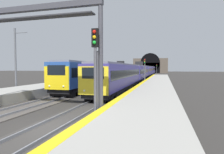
# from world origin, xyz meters

# --- Properties ---
(ground_plane) EXTENTS (320.00, 320.00, 0.00)m
(ground_plane) POSITION_xyz_m (0.00, 0.00, 0.00)
(ground_plane) COLOR #302D2B
(platform_right) EXTENTS (112.00, 4.50, 0.91)m
(platform_right) POSITION_xyz_m (0.00, -4.50, 0.46)
(platform_right) COLOR #9E9B93
(platform_right) RESTS_ON ground_plane
(platform_right_edge_strip) EXTENTS (112.00, 0.50, 0.01)m
(platform_right_edge_strip) POSITION_xyz_m (0.00, -2.49, 0.92)
(platform_right_edge_strip) COLOR yellow
(platform_right_edge_strip) RESTS_ON platform_right
(track_main_line) EXTENTS (160.00, 2.63, 0.21)m
(track_main_line) POSITION_xyz_m (0.00, 0.00, 0.04)
(track_main_line) COLOR #383533
(track_main_line) RESTS_ON ground_plane
(train_main_approaching) EXTENTS (79.23, 2.81, 4.60)m
(train_main_approaching) POSITION_xyz_m (45.36, -0.00, 2.11)
(train_main_approaching) COLOR navy
(train_main_approaching) RESTS_ON ground_plane
(train_adjacent_platform) EXTENTS (58.94, 3.27, 4.85)m
(train_adjacent_platform) POSITION_xyz_m (37.15, 4.81, 2.25)
(train_adjacent_platform) COLOR #264C99
(train_adjacent_platform) RESTS_ON ground_plane
(railway_signal_near) EXTENTS (0.39, 0.38, 5.38)m
(railway_signal_near) POSITION_xyz_m (1.56, -1.88, 3.25)
(railway_signal_near) COLOR #4C4C54
(railway_signal_near) RESTS_ON ground_plane
(railway_signal_mid) EXTENTS (0.39, 0.38, 4.97)m
(railway_signal_mid) POSITION_xyz_m (29.84, -1.88, 3.02)
(railway_signal_mid) COLOR #4C4C54
(railway_signal_mid) RESTS_ON ground_plane
(railway_signal_far) EXTENTS (0.39, 0.38, 4.96)m
(railway_signal_far) POSITION_xyz_m (91.26, -1.88, 3.02)
(railway_signal_far) COLOR #38383D
(railway_signal_far) RESTS_ON ground_plane
(overhead_signal_gantry) EXTENTS (0.70, 9.18, 7.19)m
(overhead_signal_gantry) POSITION_xyz_m (2.03, 2.41, 5.47)
(overhead_signal_gantry) COLOR #3F3F47
(overhead_signal_gantry) RESTS_ON ground_plane
(tunnel_portal) EXTENTS (2.53, 20.31, 11.84)m
(tunnel_portal) POSITION_xyz_m (106.35, 2.41, 4.43)
(tunnel_portal) COLOR #51473D
(tunnel_portal) RESTS_ON ground_plane
(catenary_mast_near) EXTENTS (0.22, 1.90, 7.99)m
(catenary_mast_near) POSITION_xyz_m (10.64, 11.93, 4.09)
(catenary_mast_near) COLOR #595B60
(catenary_mast_near) RESTS_ON ground_plane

